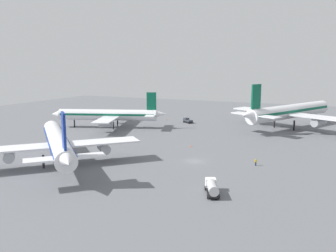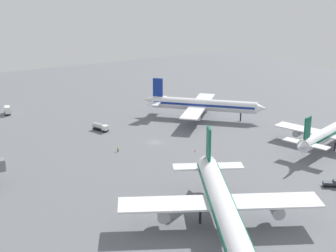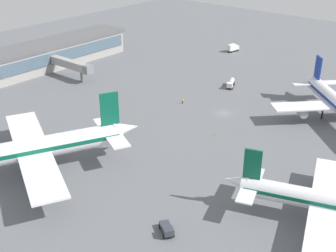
% 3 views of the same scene
% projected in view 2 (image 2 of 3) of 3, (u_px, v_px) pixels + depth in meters
% --- Properties ---
extents(ground, '(288.00, 288.00, 0.00)m').
position_uv_depth(ground, '(155.00, 142.00, 168.05)').
color(ground, slate).
extents(airplane_at_gate, '(52.15, 43.33, 17.00)m').
position_uv_depth(airplane_at_gate, '(221.00, 204.00, 110.18)').
color(airplane_at_gate, white).
rests_on(airplane_at_gate, ground).
extents(airplane_taxiing, '(34.98, 42.53, 13.38)m').
position_uv_depth(airplane_taxiing, '(329.00, 132.00, 162.34)').
color(airplane_taxiing, white).
rests_on(airplane_taxiing, ground).
extents(airplane_distant, '(36.94, 37.89, 14.50)m').
position_uv_depth(airplane_distant, '(202.00, 105.00, 193.16)').
color(airplane_distant, white).
rests_on(airplane_distant, ground).
extents(pushback_tractor, '(4.06, 4.70, 1.90)m').
position_uv_depth(pushback_tractor, '(333.00, 183.00, 133.73)').
color(pushback_tractor, black).
rests_on(pushback_tractor, ground).
extents(catering_truck, '(5.86, 3.04, 3.30)m').
position_uv_depth(catering_truck, '(7.00, 110.00, 199.41)').
color(catering_truck, black).
rests_on(catering_truck, ground).
extents(fuel_truck, '(6.52, 4.34, 2.50)m').
position_uv_depth(fuel_truck, '(100.00, 127.00, 179.37)').
color(fuel_truck, black).
rests_on(fuel_truck, ground).
extents(ground_crew_worker, '(0.54, 0.54, 1.67)m').
position_uv_depth(ground_crew_worker, '(118.00, 149.00, 159.21)').
color(ground_crew_worker, '#1E2338').
rests_on(ground_crew_worker, ground).
extents(safety_cone_mid_apron, '(0.44, 0.44, 0.60)m').
position_uv_depth(safety_cone_mid_apron, '(195.00, 151.00, 159.41)').
color(safety_cone_mid_apron, '#EA590C').
rests_on(safety_cone_mid_apron, ground).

